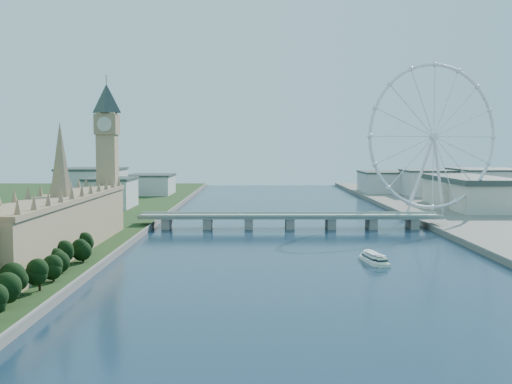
{
  "coord_description": "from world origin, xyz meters",
  "views": [
    {
      "loc": [
        -25.73,
        -167.57,
        59.31
      ],
      "look_at": [
        -24.93,
        210.0,
        32.91
      ],
      "focal_mm": 45.0,
      "sensor_mm": 36.0,
      "label": 1
    }
  ],
  "objects": [
    {
      "name": "tour_boat_near",
      "position": [
        34.84,
        158.5,
        0.0
      ],
      "size": [
        10.29,
        27.18,
        5.83
      ],
      "primitive_type": null,
      "rotation": [
        0.0,
        0.0,
        0.14
      ],
      "color": "white",
      "rests_on": "ground"
    },
    {
      "name": "county_hall",
      "position": [
        175.0,
        430.0,
        0.0
      ],
      "size": [
        54.0,
        144.0,
        35.0
      ],
      "primitive_type": null,
      "color": "beige",
      "rests_on": "ground"
    },
    {
      "name": "tree_row",
      "position": [
        -113.0,
        66.0,
        8.98
      ],
      "size": [
        8.99,
        200.99,
        20.95
      ],
      "color": "black",
      "rests_on": "ground"
    },
    {
      "name": "city_skyline",
      "position": [
        39.22,
        560.08,
        16.96
      ],
      "size": [
        505.0,
        280.0,
        32.0
      ],
      "color": "beige",
      "rests_on": "ground"
    },
    {
      "name": "big_ben",
      "position": [
        -128.0,
        278.0,
        66.57
      ],
      "size": [
        20.02,
        20.02,
        110.0
      ],
      "color": "tan",
      "rests_on": "ground"
    },
    {
      "name": "ground",
      "position": [
        0.0,
        0.0,
        0.0
      ],
      "size": [
        2000.0,
        2000.0,
        0.0
      ],
      "primitive_type": "plane",
      "color": "#1D4151",
      "rests_on": "ground"
    },
    {
      "name": "tour_boat_far",
      "position": [
        35.95,
        155.57,
        0.0
      ],
      "size": [
        12.4,
        26.36,
        5.6
      ],
      "primitive_type": null,
      "rotation": [
        0.0,
        0.0,
        0.24
      ],
      "color": "beige",
      "rests_on": "ground"
    },
    {
      "name": "parliament_range",
      "position": [
        -128.0,
        170.0,
        18.48
      ],
      "size": [
        24.0,
        200.0,
        70.0
      ],
      "color": "tan",
      "rests_on": "ground"
    },
    {
      "name": "london_eye",
      "position": [
        119.98,
        355.08,
        67.52
      ],
      "size": [
        113.6,
        39.12,
        124.3
      ],
      "color": "silver",
      "rests_on": "ground"
    },
    {
      "name": "westminster_bridge",
      "position": [
        0.0,
        300.0,
        6.63
      ],
      "size": [
        220.0,
        22.0,
        9.5
      ],
      "color": "gray",
      "rests_on": "ground"
    }
  ]
}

